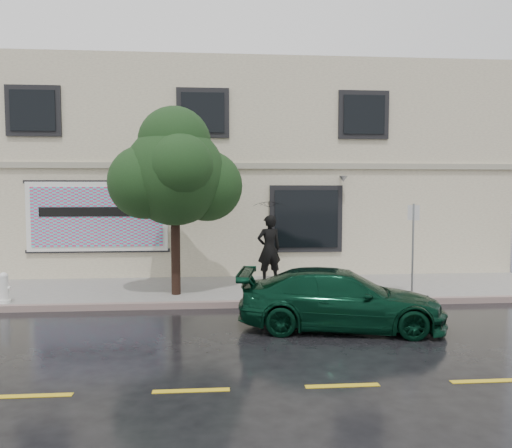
{
  "coord_description": "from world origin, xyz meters",
  "views": [
    {
      "loc": [
        0.36,
        -10.49,
        2.88
      ],
      "look_at": [
        1.4,
        2.2,
        1.99
      ],
      "focal_mm": 35.0,
      "sensor_mm": 36.0,
      "label": 1
    }
  ],
  "objects": [
    {
      "name": "fire_hydrant",
      "position": [
        -4.72,
        1.8,
        0.51
      ],
      "size": [
        0.3,
        0.28,
        0.74
      ],
      "rotation": [
        0.0,
        0.0,
        -0.23
      ],
      "color": "white",
      "rests_on": "sidewalk"
    },
    {
      "name": "street_tree",
      "position": [
        -0.67,
        2.46,
        3.22
      ],
      "size": [
        2.59,
        2.59,
        4.38
      ],
      "color": "black",
      "rests_on": "sidewalk"
    },
    {
      "name": "building",
      "position": [
        0.0,
        9.0,
        3.5
      ],
      "size": [
        20.0,
        8.12,
        7.0
      ],
      "color": "beige",
      "rests_on": "ground"
    },
    {
      "name": "pedestrian",
      "position": [
        1.92,
        3.89,
        1.14
      ],
      "size": [
        0.82,
        0.64,
        1.98
      ],
      "primitive_type": "imported",
      "rotation": [
        0.0,
        0.0,
        3.39
      ],
      "color": "black",
      "rests_on": "sidewalk"
    },
    {
      "name": "sidewalk",
      "position": [
        0.0,
        3.25,
        0.07
      ],
      "size": [
        20.0,
        3.5,
        0.15
      ],
      "primitive_type": "cube",
      "color": "#9D9B95",
      "rests_on": "ground"
    },
    {
      "name": "ground",
      "position": [
        0.0,
        0.0,
        0.0
      ],
      "size": [
        90.0,
        90.0,
        0.0
      ],
      "primitive_type": "plane",
      "color": "black",
      "rests_on": "ground"
    },
    {
      "name": "car",
      "position": [
        2.93,
        -0.5,
        0.61
      ],
      "size": [
        4.45,
        2.56,
        1.22
      ],
      "primitive_type": "imported",
      "rotation": [
        0.0,
        0.0,
        1.4
      ],
      "color": "black",
      "rests_on": "ground"
    },
    {
      "name": "sign_pole",
      "position": [
        5.35,
        1.7,
        1.59
      ],
      "size": [
        0.28,
        0.12,
        2.36
      ],
      "rotation": [
        0.0,
        0.0,
        -0.36
      ],
      "color": "gray",
      "rests_on": "sidewalk"
    },
    {
      "name": "billboard",
      "position": [
        -3.2,
        4.92,
        2.05
      ],
      "size": [
        4.3,
        0.16,
        2.2
      ],
      "color": "white",
      "rests_on": "ground"
    },
    {
      "name": "curb",
      "position": [
        0.0,
        1.5,
        0.07
      ],
      "size": [
        20.0,
        0.18,
        0.16
      ],
      "primitive_type": "cube",
      "color": "gray",
      "rests_on": "ground"
    },
    {
      "name": "umbrella",
      "position": [
        1.92,
        3.89,
        2.5
      ],
      "size": [
        1.03,
        1.03,
        0.73
      ],
      "primitive_type": "imported",
      "rotation": [
        0.0,
        0.0,
        0.04
      ],
      "color": "black",
      "rests_on": "pedestrian"
    },
    {
      "name": "road_marking",
      "position": [
        0.0,
        -3.5,
        0.01
      ],
      "size": [
        19.0,
        0.12,
        0.01
      ],
      "primitive_type": "cube",
      "color": "gold",
      "rests_on": "ground"
    }
  ]
}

